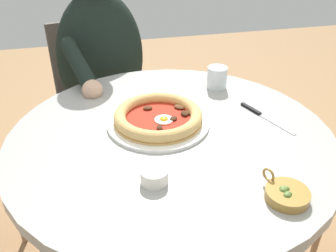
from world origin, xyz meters
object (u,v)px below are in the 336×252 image
object	(u,v)px
ramekin_capers	(154,175)
diner_person	(106,101)
dining_table	(171,181)
steak_knife	(259,113)
water_glass	(217,79)
cafe_chair_diner	(97,91)
pizza_on_plate	(158,118)
olive_pan	(286,194)

from	to	relation	value
ramekin_capers	diner_person	xyz separation A→B (m)	(0.07, -0.82, -0.22)
dining_table	steak_knife	world-z (taller)	steak_knife
steak_knife	diner_person	bearing A→B (deg)	-52.60
steak_knife	water_glass	bearing A→B (deg)	-73.33
steak_knife	cafe_chair_diner	xyz separation A→B (m)	(0.47, -0.71, -0.21)
pizza_on_plate	diner_person	bearing A→B (deg)	-77.19
water_glass	olive_pan	bearing A→B (deg)	85.90
pizza_on_plate	olive_pan	bearing A→B (deg)	119.30
olive_pan	diner_person	world-z (taller)	diner_person
steak_knife	ramekin_capers	bearing A→B (deg)	32.13
steak_knife	olive_pan	distance (m)	0.37
dining_table	olive_pan	world-z (taller)	olive_pan
pizza_on_plate	olive_pan	world-z (taller)	olive_pan
cafe_chair_diner	water_glass	bearing A→B (deg)	129.42
ramekin_capers	dining_table	bearing A→B (deg)	-113.99
olive_pan	dining_table	bearing A→B (deg)	-59.34
water_glass	ramekin_capers	distance (m)	0.55
diner_person	olive_pan	bearing A→B (deg)	109.84
olive_pan	cafe_chair_diner	size ratio (longest dim) A/B	0.14
ramekin_capers	cafe_chair_diner	size ratio (longest dim) A/B	0.08
dining_table	diner_person	size ratio (longest dim) A/B	0.78
steak_knife	olive_pan	bearing A→B (deg)	73.78
ramekin_capers	cafe_chair_diner	bearing A→B (deg)	-84.25
water_glass	steak_knife	xyz separation A→B (m)	(-0.06, 0.21, -0.03)
water_glass	steak_knife	bearing A→B (deg)	106.67
pizza_on_plate	steak_knife	world-z (taller)	pizza_on_plate
water_glass	cafe_chair_diner	world-z (taller)	cafe_chair_diner
steak_knife	diner_person	world-z (taller)	diner_person
ramekin_capers	pizza_on_plate	bearing A→B (deg)	-103.87
olive_pan	pizza_on_plate	bearing A→B (deg)	-60.70
dining_table	olive_pan	xyz separation A→B (m)	(-0.19, 0.32, 0.19)
dining_table	diner_person	xyz separation A→B (m)	(0.15, -0.62, -0.02)
dining_table	cafe_chair_diner	distance (m)	0.78
pizza_on_plate	water_glass	xyz separation A→B (m)	(-0.25, -0.20, 0.01)
pizza_on_plate	cafe_chair_diner	world-z (taller)	cafe_chair_diner
steak_knife	cafe_chair_diner	distance (m)	0.88
dining_table	water_glass	xyz separation A→B (m)	(-0.23, -0.26, 0.21)
dining_table	ramekin_capers	bearing A→B (deg)	66.01
dining_table	pizza_on_plate	xyz separation A→B (m)	(0.02, -0.06, 0.20)
cafe_chair_diner	olive_pan	bearing A→B (deg)	109.01
ramekin_capers	diner_person	world-z (taller)	diner_person
steak_knife	dining_table	bearing A→B (deg)	8.53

